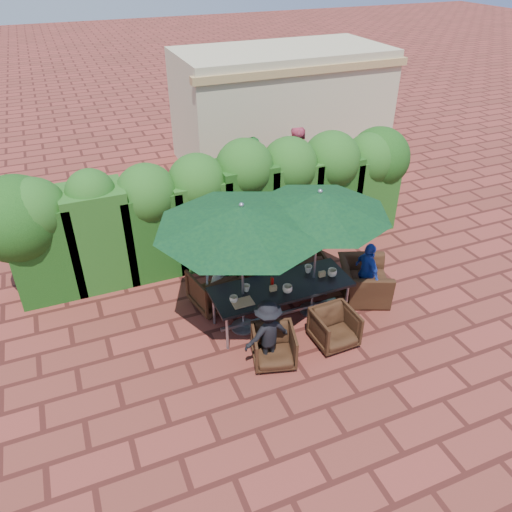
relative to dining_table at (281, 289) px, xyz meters
name	(u,v)px	position (x,y,z in m)	size (l,w,h in m)	color
ground	(267,317)	(-0.20, 0.16, -0.68)	(80.00, 80.00, 0.00)	maroon
dining_table	(281,289)	(0.00, 0.00, 0.00)	(2.47, 0.90, 0.75)	black
umbrella_left	(242,217)	(-0.70, 0.05, 1.54)	(2.80, 2.80, 2.46)	gray
umbrella_right	(319,203)	(0.64, 0.01, 1.54)	(2.39, 2.39, 2.46)	gray
chair_far_left	(214,287)	(-0.95, 0.86, -0.27)	(0.79, 0.74, 0.81)	black
chair_far_mid	(255,271)	(-0.05, 1.05, -0.26)	(0.81, 0.75, 0.83)	black
chair_far_right	(300,265)	(0.83, 0.89, -0.26)	(0.82, 0.77, 0.84)	black
chair_near_left	(274,345)	(-0.55, -0.91, -0.33)	(0.67, 0.62, 0.69)	black
chair_near_right	(335,326)	(0.58, -0.89, -0.33)	(0.68, 0.64, 0.70)	black
chair_end_right	(364,276)	(1.76, 0.06, -0.22)	(1.04, 0.68, 0.91)	black
adult_far_left	(221,270)	(-0.77, 0.99, -0.01)	(0.65, 0.39, 1.33)	white
adult_far_mid	(256,265)	(-0.10, 0.90, -0.02)	(0.47, 0.38, 1.30)	#1E3CA4
adult_far_right	(296,254)	(0.81, 1.04, -0.09)	(0.57, 0.35, 1.18)	black
adult_near_left	(268,333)	(-0.64, -0.88, -0.08)	(0.77, 0.35, 1.20)	black
adult_end_right	(367,273)	(1.71, -0.08, -0.06)	(0.72, 0.36, 1.22)	#1E3CA4
child_left	(234,273)	(-0.45, 1.15, -0.28)	(0.28, 0.23, 0.78)	#CE4865
child_right	(281,269)	(0.44, 0.96, -0.31)	(0.26, 0.21, 0.73)	#734699
pedestrian_a	(252,172)	(1.25, 4.42, 0.22)	(1.68, 0.60, 1.80)	#23822C
pedestrian_b	(295,163)	(2.44, 4.43, 0.27)	(0.90, 0.55, 1.88)	#CE4865
pedestrian_c	(316,167)	(3.05, 4.40, 0.09)	(0.98, 0.45, 1.53)	gray
cup_a	(234,299)	(-0.92, -0.11, 0.13)	(0.14, 0.14, 0.11)	beige
cup_b	(246,288)	(-0.62, 0.09, 0.13)	(0.13, 0.13, 0.12)	beige
cup_c	(287,289)	(0.01, -0.21, 0.14)	(0.17, 0.17, 0.14)	beige
cup_d	(308,269)	(0.62, 0.19, 0.14)	(0.14, 0.14, 0.13)	beige
cup_e	(332,273)	(0.95, -0.08, 0.14)	(0.17, 0.17, 0.14)	beige
ketchup_bottle	(272,282)	(-0.15, 0.05, 0.16)	(0.04, 0.04, 0.17)	#B20C0A
sauce_bottle	(271,281)	(-0.15, 0.08, 0.16)	(0.04, 0.04, 0.17)	#4C230C
serving_tray	(243,302)	(-0.79, -0.19, 0.08)	(0.35, 0.25, 0.02)	#A77C51
number_block_left	(273,288)	(-0.19, -0.08, 0.12)	(0.12, 0.06, 0.10)	tan
number_block_right	(322,274)	(0.78, -0.02, 0.12)	(0.12, 0.06, 0.10)	tan
hedge_wall	(218,198)	(-0.27, 2.48, 0.69)	(9.10, 1.60, 2.52)	#11330E
building	(281,105)	(3.30, 7.15, 0.93)	(6.20, 3.08, 3.20)	tan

